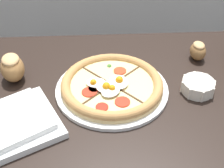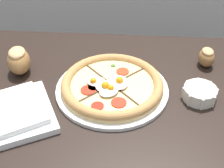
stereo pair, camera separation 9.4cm
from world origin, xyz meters
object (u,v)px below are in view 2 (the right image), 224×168
(ramekin_bowl, at_px, (200,93))
(napkin_folded, at_px, (5,115))
(pizza, at_px, (112,87))
(bread_piece_near, at_px, (19,60))
(bread_piece_mid, at_px, (207,57))
(dining_table, at_px, (133,118))

(ramekin_bowl, relative_size, napkin_folded, 0.32)
(pizza, relative_size, bread_piece_near, 3.01)
(ramekin_bowl, bearing_deg, bread_piece_mid, 75.30)
(pizza, distance_m, napkin_folded, 0.32)
(napkin_folded, bearing_deg, bread_piece_mid, 27.38)
(dining_table, bearing_deg, bread_piece_mid, 33.88)
(dining_table, distance_m, bread_piece_mid, 0.33)
(pizza, bearing_deg, dining_table, 3.84)
(napkin_folded, xyz_separation_m, bread_piece_mid, (0.60, 0.31, 0.02))
(dining_table, relative_size, napkin_folded, 4.10)
(napkin_folded, relative_size, bread_piece_near, 2.85)
(pizza, xyz_separation_m, bread_piece_mid, (0.31, 0.17, 0.01))
(ramekin_bowl, height_order, bread_piece_near, bread_piece_near)
(dining_table, distance_m, ramekin_bowl, 0.24)
(dining_table, distance_m, bread_piece_near, 0.42)
(ramekin_bowl, height_order, bread_piece_mid, bread_piece_mid)
(bread_piece_near, bearing_deg, napkin_folded, -83.62)
(ramekin_bowl, bearing_deg, napkin_folded, -166.74)
(ramekin_bowl, xyz_separation_m, napkin_folded, (-0.55, -0.13, -0.00))
(pizza, bearing_deg, bread_piece_mid, 28.28)
(ramekin_bowl, bearing_deg, dining_table, 174.92)
(bread_piece_near, bearing_deg, pizza, -14.83)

